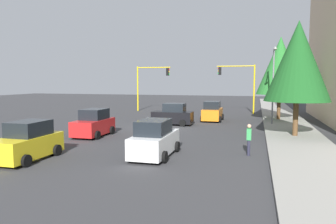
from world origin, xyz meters
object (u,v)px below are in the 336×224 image
(car_yellow, at_px, (28,142))
(car_orange, at_px, (212,112))
(car_white, at_px, (155,140))
(tree_roadside_mid, at_px, (280,66))
(pedestrian_crossing, at_px, (249,139))
(car_red, at_px, (94,124))
(car_black, at_px, (173,115))
(street_lamp_curbside, at_px, (274,77))
(tree_roadside_near, at_px, (298,61))
(traffic_signal_far_right, at_px, (150,80))
(traffic_signal_far_left, at_px, (239,79))

(car_yellow, bearing_deg, car_orange, 159.20)
(car_white, bearing_deg, tree_roadside_mid, 157.74)
(pedestrian_crossing, bearing_deg, car_red, -105.97)
(car_yellow, relative_size, car_orange, 1.06)
(car_black, distance_m, car_red, 8.31)
(car_yellow, bearing_deg, street_lamp_curbside, 141.88)
(car_yellow, relative_size, pedestrian_crossing, 2.27)
(tree_roadside_mid, height_order, car_red, tree_roadside_mid)
(car_white, bearing_deg, tree_roadside_near, 135.45)
(street_lamp_curbside, distance_m, pedestrian_crossing, 12.62)
(traffic_signal_far_right, height_order, tree_roadside_near, tree_roadside_near)
(street_lamp_curbside, xyz_separation_m, tree_roadside_near, (5.61, 1.30, 1.02))
(car_black, bearing_deg, car_red, -29.32)
(car_white, xyz_separation_m, car_red, (-4.74, -6.20, -0.00))
(tree_roadside_mid, xyz_separation_m, car_yellow, (20.42, -13.38, -4.61))
(car_orange, xyz_separation_m, pedestrian_crossing, (14.28, 3.89, 0.01))
(car_black, xyz_separation_m, car_orange, (-3.88, 3.07, 0.00))
(traffic_signal_far_left, xyz_separation_m, tree_roadside_near, (16.00, 4.76, 1.18))
(traffic_signal_far_left, bearing_deg, car_orange, -14.91)
(traffic_signal_far_right, height_order, car_orange, traffic_signal_far_right)
(traffic_signal_far_right, xyz_separation_m, car_white, (23.99, 8.36, -3.25))
(traffic_signal_far_left, height_order, car_yellow, traffic_signal_far_left)
(tree_roadside_mid, height_order, car_black, tree_roadside_mid)
(street_lamp_curbside, distance_m, car_orange, 6.98)
(traffic_signal_far_left, bearing_deg, pedestrian_crossing, 4.42)
(car_black, bearing_deg, car_white, 10.09)
(car_yellow, height_order, car_white, same)
(tree_roadside_near, height_order, car_black, tree_roadside_near)
(car_red, bearing_deg, car_orange, 147.30)
(street_lamp_curbside, xyz_separation_m, pedestrian_crossing, (12.02, -1.73, -3.44))
(traffic_signal_far_right, xyz_separation_m, tree_roadside_near, (16.00, 16.23, 1.21))
(pedestrian_crossing, bearing_deg, car_black, -146.20)
(traffic_signal_far_left, height_order, car_red, traffic_signal_far_left)
(tree_roadside_near, bearing_deg, traffic_signal_far_right, -134.59)
(traffic_signal_far_left, distance_m, tree_roadside_mid, 7.48)
(car_orange, bearing_deg, car_black, -38.38)
(car_red, bearing_deg, car_white, 52.60)
(traffic_signal_far_right, distance_m, street_lamp_curbside, 18.19)
(traffic_signal_far_right, height_order, car_red, traffic_signal_far_right)
(traffic_signal_far_left, relative_size, car_orange, 1.62)
(car_white, relative_size, pedestrian_crossing, 2.43)
(tree_roadside_mid, xyz_separation_m, car_black, (6.00, -9.50, -4.61))
(tree_roadside_mid, bearing_deg, tree_roadside_near, 2.86)
(car_yellow, xyz_separation_m, car_orange, (-18.30, 6.95, -0.00))
(tree_roadside_mid, distance_m, car_black, 12.14)
(tree_roadside_mid, bearing_deg, car_orange, -71.71)
(traffic_signal_far_left, distance_m, street_lamp_curbside, 10.95)
(car_orange, bearing_deg, tree_roadside_mid, 108.29)
(car_white, distance_m, pedestrian_crossing, 5.09)
(traffic_signal_far_right, distance_m, car_orange, 12.77)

